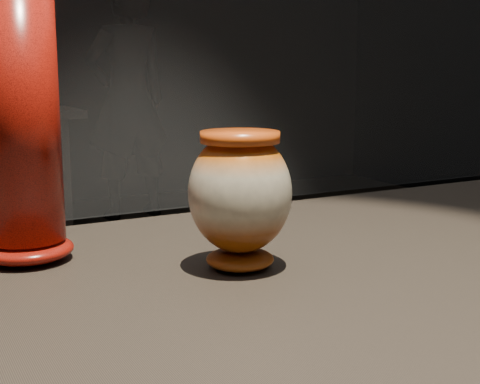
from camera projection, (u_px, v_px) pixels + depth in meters
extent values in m
cube|color=black|center=(291.00, 285.00, 0.95)|extent=(2.00, 0.80, 0.05)
ellipsoid|color=#78330A|center=(240.00, 259.00, 0.94)|extent=(0.11, 0.11, 0.03)
ellipsoid|color=beige|center=(240.00, 193.00, 0.92)|extent=(0.16, 0.16, 0.17)
cylinder|color=orange|center=(240.00, 137.00, 0.91)|extent=(0.12, 0.12, 0.02)
ellipsoid|color=#AF160B|center=(28.00, 249.00, 0.98)|extent=(0.17, 0.17, 0.04)
cylinder|color=#AF160B|center=(20.00, 112.00, 0.94)|extent=(0.14, 0.14, 0.37)
cube|color=black|center=(56.00, 180.00, 4.47)|extent=(0.08, 0.50, 0.85)
cylinder|color=#906114|center=(11.00, 99.00, 4.26)|extent=(0.08, 0.08, 0.14)
imported|color=black|center=(128.00, 99.00, 5.13)|extent=(0.72, 0.51, 1.84)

